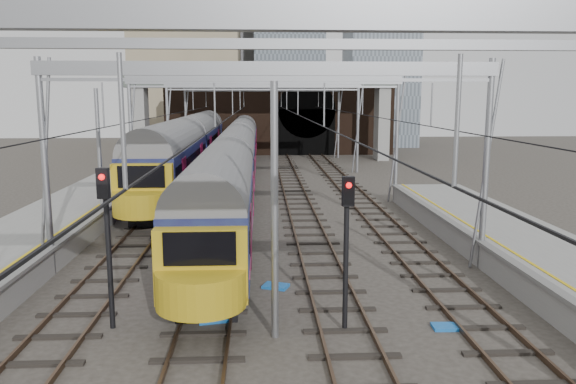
{
  "coord_description": "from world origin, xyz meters",
  "views": [
    {
      "loc": [
        -0.4,
        -12.71,
        6.6
      ],
      "look_at": [
        0.87,
        11.91,
        2.4
      ],
      "focal_mm": 35.0,
      "sensor_mm": 36.0,
      "label": 1
    }
  ],
  "objects": [
    {
      "name": "overbridge",
      "position": [
        0.0,
        46.0,
        7.27
      ],
      "size": [
        28.0,
        3.0,
        9.25
      ],
      "color": "gray",
      "rests_on": "ground"
    },
    {
      "name": "overhead_line",
      "position": [
        0.0,
        21.49,
        6.57
      ],
      "size": [
        16.8,
        80.0,
        8.0
      ],
      "color": "gray",
      "rests_on": "ground"
    },
    {
      "name": "city_skyline",
      "position": [
        2.73,
        70.48,
        17.09
      ],
      "size": [
        37.5,
        27.5,
        60.0
      ],
      "color": "tan",
      "rests_on": "ground"
    },
    {
      "name": "signal_near_centre",
      "position": [
        2.0,
        2.26,
        2.86
      ],
      "size": [
        0.34,
        0.45,
        4.48
      ],
      "rotation": [
        0.0,
        0.0,
        0.16
      ],
      "color": "black",
      "rests_on": "ground"
    },
    {
      "name": "equip_cover_c",
      "position": [
        4.93,
        2.32,
        0.04
      ],
      "size": [
        0.77,
        0.56,
        0.09
      ],
      "primitive_type": "cube",
      "rotation": [
        0.0,
        0.0,
        -0.04
      ],
      "color": "blue",
      "rests_on": "ground"
    },
    {
      "name": "equip_cover_b",
      "position": [
        -1.79,
        3.3,
        0.06
      ],
      "size": [
        1.08,
        0.86,
        0.11
      ],
      "primitive_type": "cube",
      "rotation": [
        0.0,
        0.0,
        0.21
      ],
      "color": "blue",
      "rests_on": "ground"
    },
    {
      "name": "ground",
      "position": [
        0.0,
        0.0,
        0.0
      ],
      "size": [
        160.0,
        160.0,
        0.0
      ],
      "primitive_type": "plane",
      "color": "#38332D",
      "rests_on": "ground"
    },
    {
      "name": "retaining_wall",
      "position": [
        1.4,
        51.93,
        4.33
      ],
      "size": [
        28.0,
        2.75,
        9.0
      ],
      "color": "black",
      "rests_on": "ground"
    },
    {
      "name": "signal_near_left",
      "position": [
        -4.67,
        2.8,
        2.97
      ],
      "size": [
        0.36,
        0.46,
        4.68
      ],
      "rotation": [
        0.0,
        0.0,
        -0.17
      ],
      "color": "black",
      "rests_on": "ground"
    },
    {
      "name": "equip_cover_a",
      "position": [
        0.14,
        6.09,
        0.05
      ],
      "size": [
        1.02,
        0.88,
        0.1
      ],
      "primitive_type": "cube",
      "rotation": [
        0.0,
        0.0,
        -0.38
      ],
      "color": "blue",
      "rests_on": "ground"
    },
    {
      "name": "train_second",
      "position": [
        -6.0,
        39.94,
        2.61
      ],
      "size": [
        3.0,
        51.98,
        5.09
      ],
      "color": "black",
      "rests_on": "ground"
    },
    {
      "name": "tracks",
      "position": [
        0.0,
        15.0,
        0.02
      ],
      "size": [
        14.4,
        80.0,
        0.22
      ],
      "color": "#4C3828",
      "rests_on": "ground"
    },
    {
      "name": "train_main",
      "position": [
        -2.0,
        32.14,
        2.38
      ],
      "size": [
        2.62,
        60.64,
        4.57
      ],
      "color": "black",
      "rests_on": "ground"
    }
  ]
}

